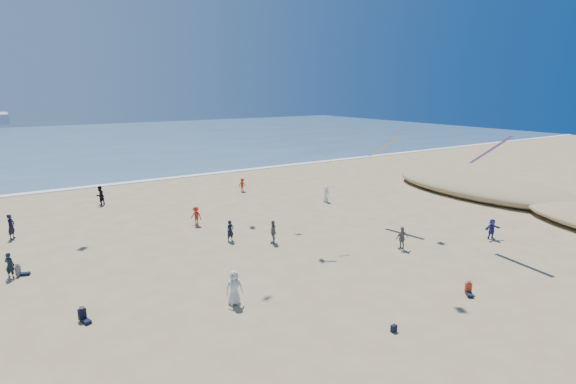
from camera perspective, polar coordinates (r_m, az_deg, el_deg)
ocean at (r=106.01m, az=-27.85°, el=5.48°), size 220.00×100.00×0.06m
surf_line at (r=56.92m, az=-22.66°, el=0.76°), size 220.00×1.20×0.08m
standing_flyers at (r=32.81m, az=-5.67°, el=-5.25°), size 34.10×39.90×1.90m
seated_group at (r=21.32m, az=1.04°, el=-17.03°), size 21.71×28.59×0.84m
navy_bag at (r=22.45m, az=13.29°, el=-16.50°), size 0.28×0.18×0.34m
kites_aloft at (r=31.87m, az=7.75°, el=18.69°), size 36.39×40.12×29.40m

